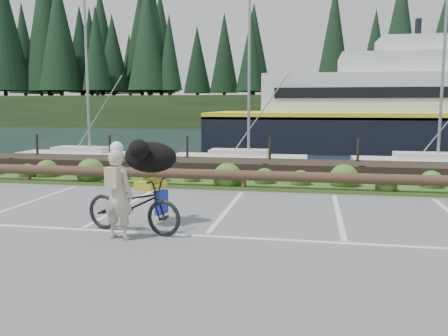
# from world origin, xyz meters

# --- Properties ---
(ground) EXTENTS (72.00, 72.00, 0.00)m
(ground) POSITION_xyz_m (0.00, 0.00, 0.00)
(ground) COLOR #5E5D60
(harbor_backdrop) EXTENTS (170.00, 160.00, 30.00)m
(harbor_backdrop) POSITION_xyz_m (0.39, 78.47, -0.00)
(harbor_backdrop) COLOR #162635
(harbor_backdrop) RESTS_ON ground
(vegetation_strip) EXTENTS (34.00, 1.60, 0.10)m
(vegetation_strip) POSITION_xyz_m (0.00, 5.30, 0.05)
(vegetation_strip) COLOR #3D5B21
(vegetation_strip) RESTS_ON ground
(log_rail) EXTENTS (32.00, 0.30, 0.60)m
(log_rail) POSITION_xyz_m (0.00, 4.60, 0.00)
(log_rail) COLOR #443021
(log_rail) RESTS_ON ground
(bicycle) EXTENTS (2.21, 1.15, 1.11)m
(bicycle) POSITION_xyz_m (-1.47, -0.38, 0.55)
(bicycle) COLOR black
(bicycle) RESTS_ON ground
(cyclist) EXTENTS (0.69, 0.53, 1.70)m
(cyclist) POSITION_xyz_m (-1.57, -0.86, 0.85)
(cyclist) COLOR #B8AE9C
(cyclist) RESTS_ON ground
(dog) EXTENTS (0.77, 1.21, 0.65)m
(dog) POSITION_xyz_m (-1.33, 0.28, 1.43)
(dog) COLOR black
(dog) RESTS_ON bicycle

